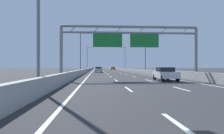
# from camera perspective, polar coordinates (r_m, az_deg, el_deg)

# --- Properties ---
(ground_plane) EXTENTS (260.00, 260.00, 0.00)m
(ground_plane) POSITION_cam_1_polar(r_m,az_deg,el_deg) (101.76, -1.92, -0.77)
(ground_plane) COLOR #2D2D30
(lane_dash_left_0) EXTENTS (0.16, 3.00, 0.01)m
(lane_dash_left_0) POSITION_cam_1_polar(r_m,az_deg,el_deg) (5.80, 18.25, -15.00)
(lane_dash_left_0) COLOR white
(lane_dash_left_0) RESTS_ON ground_plane
(lane_dash_left_1) EXTENTS (0.16, 3.00, 0.01)m
(lane_dash_left_1) POSITION_cam_1_polar(r_m,az_deg,el_deg) (14.41, 4.42, -5.92)
(lane_dash_left_1) COLOR white
(lane_dash_left_1) RESTS_ON ground_plane
(lane_dash_left_2) EXTENTS (0.16, 3.00, 0.01)m
(lane_dash_left_2) POSITION_cam_1_polar(r_m,az_deg,el_deg) (23.32, 1.12, -3.63)
(lane_dash_left_2) COLOR white
(lane_dash_left_2) RESTS_ON ground_plane
(lane_dash_left_3) EXTENTS (0.16, 3.00, 0.01)m
(lane_dash_left_3) POSITION_cam_1_polar(r_m,az_deg,el_deg) (32.28, -0.35, -2.60)
(lane_dash_left_3) COLOR white
(lane_dash_left_3) RESTS_ON ground_plane
(lane_dash_left_4) EXTENTS (0.16, 3.00, 0.01)m
(lane_dash_left_4) POSITION_cam_1_polar(r_m,az_deg,el_deg) (41.26, -1.17, -2.01)
(lane_dash_left_4) COLOR white
(lane_dash_left_4) RESTS_ON ground_plane
(lane_dash_left_5) EXTENTS (0.16, 3.00, 0.01)m
(lane_dash_left_5) POSITION_cam_1_polar(r_m,az_deg,el_deg) (50.24, -1.70, -1.64)
(lane_dash_left_5) COLOR white
(lane_dash_left_5) RESTS_ON ground_plane
(lane_dash_left_6) EXTENTS (0.16, 3.00, 0.01)m
(lane_dash_left_6) POSITION_cam_1_polar(r_m,az_deg,el_deg) (59.23, -2.07, -1.38)
(lane_dash_left_6) COLOR white
(lane_dash_left_6) RESTS_ON ground_plane
(lane_dash_left_7) EXTENTS (0.16, 3.00, 0.01)m
(lane_dash_left_7) POSITION_cam_1_polar(r_m,az_deg,el_deg) (68.23, -2.35, -1.19)
(lane_dash_left_7) COLOR white
(lane_dash_left_7) RESTS_ON ground_plane
(lane_dash_left_8) EXTENTS (0.16, 3.00, 0.01)m
(lane_dash_left_8) POSITION_cam_1_polar(r_m,az_deg,el_deg) (77.22, -2.55, -1.04)
(lane_dash_left_8) COLOR white
(lane_dash_left_8) RESTS_ON ground_plane
(lane_dash_left_9) EXTENTS (0.16, 3.00, 0.01)m
(lane_dash_left_9) POSITION_cam_1_polar(r_m,az_deg,el_deg) (86.21, -2.72, -0.92)
(lane_dash_left_9) COLOR white
(lane_dash_left_9) RESTS_ON ground_plane
(lane_dash_left_10) EXTENTS (0.16, 3.00, 0.01)m
(lane_dash_left_10) POSITION_cam_1_polar(r_m,az_deg,el_deg) (95.21, -2.85, -0.83)
(lane_dash_left_10) COLOR white
(lane_dash_left_10) RESTS_ON ground_plane
(lane_dash_left_11) EXTENTS (0.16, 3.00, 0.01)m
(lane_dash_left_11) POSITION_cam_1_polar(r_m,az_deg,el_deg) (104.21, -2.97, -0.75)
(lane_dash_left_11) COLOR white
(lane_dash_left_11) RESTS_ON ground_plane
(lane_dash_left_12) EXTENTS (0.16, 3.00, 0.01)m
(lane_dash_left_12) POSITION_cam_1_polar(r_m,az_deg,el_deg) (113.21, -3.06, -0.68)
(lane_dash_left_12) COLOR white
(lane_dash_left_12) RESTS_ON ground_plane
(lane_dash_left_13) EXTENTS (0.16, 3.00, 0.01)m
(lane_dash_left_13) POSITION_cam_1_polar(r_m,az_deg,el_deg) (122.20, -3.14, -0.63)
(lane_dash_left_13) COLOR white
(lane_dash_left_13) RESTS_ON ground_plane
(lane_dash_left_14) EXTENTS (0.16, 3.00, 0.01)m
(lane_dash_left_14) POSITION_cam_1_polar(r_m,az_deg,el_deg) (131.20, -3.21, -0.58)
(lane_dash_left_14) COLOR white
(lane_dash_left_14) RESTS_ON ground_plane
(lane_dash_left_15) EXTENTS (0.16, 3.00, 0.01)m
(lane_dash_left_15) POSITION_cam_1_polar(r_m,az_deg,el_deg) (140.20, -3.27, -0.54)
(lane_dash_left_15) COLOR white
(lane_dash_left_15) RESTS_ON ground_plane
(lane_dash_left_16) EXTENTS (0.16, 3.00, 0.01)m
(lane_dash_left_16) POSITION_cam_1_polar(r_m,az_deg,el_deg) (149.20, -3.32, -0.50)
(lane_dash_left_16) COLOR white
(lane_dash_left_16) RESTS_ON ground_plane
(lane_dash_left_17) EXTENTS (0.16, 3.00, 0.01)m
(lane_dash_left_17) POSITION_cam_1_polar(r_m,az_deg,el_deg) (158.20, -3.37, -0.47)
(lane_dash_left_17) COLOR white
(lane_dash_left_17) RESTS_ON ground_plane
(lane_dash_right_1) EXTENTS (0.16, 3.00, 0.01)m
(lane_dash_right_1) POSITION_cam_1_polar(r_m,az_deg,el_deg) (15.36, 17.88, -5.56)
(lane_dash_right_1) COLOR white
(lane_dash_right_1) RESTS_ON ground_plane
(lane_dash_right_2) EXTENTS (0.16, 3.00, 0.01)m
(lane_dash_right_2) POSITION_cam_1_polar(r_m,az_deg,el_deg) (23.92, 9.76, -3.54)
(lane_dash_right_2) COLOR white
(lane_dash_right_2) RESTS_ON ground_plane
(lane_dash_right_3) EXTENTS (0.16, 3.00, 0.01)m
(lane_dash_right_3) POSITION_cam_1_polar(r_m,az_deg,el_deg) (32.72, 5.96, -2.56)
(lane_dash_right_3) COLOR white
(lane_dash_right_3) RESTS_ON ground_plane
(lane_dash_right_4) EXTENTS (0.16, 3.00, 0.01)m
(lane_dash_right_4) POSITION_cam_1_polar(r_m,az_deg,el_deg) (41.60, 3.79, -2.00)
(lane_dash_right_4) COLOR white
(lane_dash_right_4) RESTS_ON ground_plane
(lane_dash_right_5) EXTENTS (0.16, 3.00, 0.01)m
(lane_dash_right_5) POSITION_cam_1_polar(r_m,az_deg,el_deg) (50.52, 2.38, -1.63)
(lane_dash_right_5) COLOR white
(lane_dash_right_5) RESTS_ON ground_plane
(lane_dash_right_6) EXTENTS (0.16, 3.00, 0.01)m
(lane_dash_right_6) POSITION_cam_1_polar(r_m,az_deg,el_deg) (59.47, 1.40, -1.37)
(lane_dash_right_6) COLOR white
(lane_dash_right_6) RESTS_ON ground_plane
(lane_dash_right_7) EXTENTS (0.16, 3.00, 0.01)m
(lane_dash_right_7) POSITION_cam_1_polar(r_m,az_deg,el_deg) (68.43, 0.67, -1.18)
(lane_dash_right_7) COLOR white
(lane_dash_right_7) RESTS_ON ground_plane
(lane_dash_right_8) EXTENTS (0.16, 3.00, 0.01)m
(lane_dash_right_8) POSITION_cam_1_polar(r_m,az_deg,el_deg) (77.40, 0.11, -1.04)
(lane_dash_right_8) COLOR white
(lane_dash_right_8) RESTS_ON ground_plane
(lane_dash_right_9) EXTENTS (0.16, 3.00, 0.01)m
(lane_dash_right_9) POSITION_cam_1_polar(r_m,az_deg,el_deg) (86.38, -0.33, -0.92)
(lane_dash_right_9) COLOR white
(lane_dash_right_9) RESTS_ON ground_plane
(lane_dash_right_10) EXTENTS (0.16, 3.00, 0.01)m
(lane_dash_right_10) POSITION_cam_1_polar(r_m,az_deg,el_deg) (95.36, -0.69, -0.83)
(lane_dash_right_10) COLOR white
(lane_dash_right_10) RESTS_ON ground_plane
(lane_dash_right_11) EXTENTS (0.16, 3.00, 0.01)m
(lane_dash_right_11) POSITION_cam_1_polar(r_m,az_deg,el_deg) (104.34, -0.99, -0.75)
(lane_dash_right_11) COLOR white
(lane_dash_right_11) RESTS_ON ground_plane
(lane_dash_right_12) EXTENTS (0.16, 3.00, 0.01)m
(lane_dash_right_12) POSITION_cam_1_polar(r_m,az_deg,el_deg) (113.33, -1.24, -0.68)
(lane_dash_right_12) COLOR white
(lane_dash_right_12) RESTS_ON ground_plane
(lane_dash_right_13) EXTENTS (0.16, 3.00, 0.01)m
(lane_dash_right_13) POSITION_cam_1_polar(r_m,az_deg,el_deg) (122.32, -1.45, -0.63)
(lane_dash_right_13) COLOR white
(lane_dash_right_13) RESTS_ON ground_plane
(lane_dash_right_14) EXTENTS (0.16, 3.00, 0.01)m
(lane_dash_right_14) POSITION_cam_1_polar(r_m,az_deg,el_deg) (131.31, -1.64, -0.58)
(lane_dash_right_14) COLOR white
(lane_dash_right_14) RESTS_ON ground_plane
(lane_dash_right_15) EXTENTS (0.16, 3.00, 0.01)m
(lane_dash_right_15) POSITION_cam_1_polar(r_m,az_deg,el_deg) (140.30, -1.80, -0.54)
(lane_dash_right_15) COLOR white
(lane_dash_right_15) RESTS_ON ground_plane
(lane_dash_right_16) EXTENTS (0.16, 3.00, 0.01)m
(lane_dash_right_16) POSITION_cam_1_polar(r_m,az_deg,el_deg) (149.29, -1.94, -0.50)
(lane_dash_right_16) COLOR white
(lane_dash_right_16) RESTS_ON ground_plane
(lane_dash_right_17) EXTENTS (0.16, 3.00, 0.01)m
(lane_dash_right_17) POSITION_cam_1_polar(r_m,az_deg,el_deg) (158.29, -2.06, -0.47)
(lane_dash_right_17) COLOR white
(lane_dash_right_17) RESTS_ON ground_plane
(edge_line_left) EXTENTS (0.16, 176.00, 0.01)m
(edge_line_left) POSITION_cam_1_polar(r_m,az_deg,el_deg) (89.70, -4.98, -0.88)
(edge_line_left) COLOR white
(edge_line_left) RESTS_ON ground_plane
(edge_line_right) EXTENTS (0.16, 176.00, 0.01)m
(edge_line_right) POSITION_cam_1_polar(r_m,az_deg,el_deg) (90.16, 1.71, -0.88)
(edge_line_right) COLOR white
(edge_line_right) RESTS_ON ground_plane
(barrier_left) EXTENTS (0.45, 220.00, 0.95)m
(barrier_left) POSITION_cam_1_polar(r_m,az_deg,el_deg) (111.72, -5.66, -0.45)
(barrier_left) COLOR #9E9E99
(barrier_left) RESTS_ON ground_plane
(barrier_right) EXTENTS (0.45, 220.00, 0.95)m
(barrier_right) POSITION_cam_1_polar(r_m,az_deg,el_deg) (112.20, 1.40, -0.45)
(barrier_right) COLOR #9E9E99
(barrier_right) RESTS_ON ground_plane
(sign_gantry) EXTENTS (16.30, 0.36, 6.36)m
(sign_gantry) POSITION_cam_1_polar(r_m,az_deg,el_deg) (25.28, 4.63, 7.58)
(sign_gantry) COLOR gray
(sign_gantry) RESTS_ON ground_plane
(streetlamp_left_near) EXTENTS (2.58, 0.28, 9.50)m
(streetlamp_left_near) POSITION_cam_1_polar(r_m,az_deg,el_deg) (15.07, -18.19, 15.01)
(streetlamp_left_near) COLOR slate
(streetlamp_left_near) RESTS_ON ground_plane
(streetlamp_left_mid) EXTENTS (2.58, 0.28, 9.50)m
(streetlamp_left_mid) POSITION_cam_1_polar(r_m,az_deg,el_deg) (50.52, -8.16, 4.49)
(streetlamp_left_mid) COLOR slate
(streetlamp_left_mid) RESTS_ON ground_plane
(streetlamp_right_mid) EXTENTS (2.58, 0.28, 9.50)m
(streetlamp_right_mid) POSITION_cam_1_polar(r_m,az_deg,el_deg) (51.67, 8.64, 4.39)
(streetlamp_right_mid) COLOR slate
(streetlamp_right_mid) RESTS_ON ground_plane
(streetlamp_left_far) EXTENTS (2.58, 0.28, 9.50)m
(streetlamp_left_far) POSITION_cam_1_polar(r_m,az_deg,el_deg) (86.53, -6.48, 2.65)
(streetlamp_left_far) COLOR slate
(streetlamp_left_far) RESTS_ON ground_plane
(streetlamp_right_far) EXTENTS (2.58, 0.28, 9.50)m
(streetlamp_right_far) POSITION_cam_1_polar(r_m,az_deg,el_deg) (87.21, 3.38, 2.63)
(streetlamp_right_far) COLOR slate
(streetlamp_right_far) RESTS_ON ground_plane
(white_car) EXTENTS (1.79, 4.13, 1.45)m
(white_car) POSITION_cam_1_polar(r_m,az_deg,el_deg) (23.93, 14.06, -1.77)
(white_car) COLOR silver
(white_car) RESTS_ON ground_plane
(red_car) EXTENTS (1.84, 4.37, 1.44)m
(red_car) POSITION_cam_1_polar(r_m,az_deg,el_deg) (110.64, -3.98, -0.32)
(red_car) COLOR red
(red_car) RESTS_ON ground_plane
(silver_car) EXTENTS (1.78, 4.43, 1.44)m
(silver_car) POSITION_cam_1_polar(r_m,az_deg,el_deg) (55.47, -3.57, -0.71)
(silver_car) COLOR #A8ADB2
(silver_car) RESTS_ON ground_plane
(black_car) EXTENTS (1.89, 4.28, 1.46)m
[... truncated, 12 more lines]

